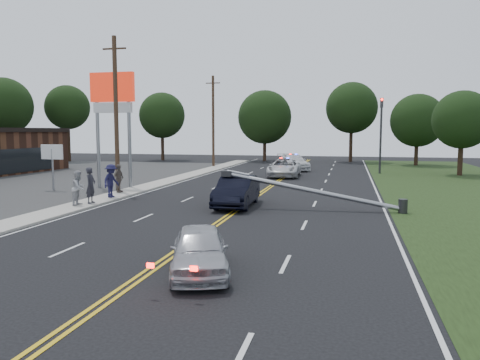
% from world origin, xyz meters
% --- Properties ---
extents(ground, '(120.00, 120.00, 0.00)m').
position_xyz_m(ground, '(0.00, 0.00, 0.00)').
color(ground, black).
rests_on(ground, ground).
extents(sidewalk, '(1.80, 70.00, 0.12)m').
position_xyz_m(sidewalk, '(-8.40, 10.00, 0.06)').
color(sidewalk, '#A8A398').
rests_on(sidewalk, ground).
extents(centerline_yellow, '(0.36, 80.00, 0.00)m').
position_xyz_m(centerline_yellow, '(0.00, 10.00, 0.01)').
color(centerline_yellow, gold).
rests_on(centerline_yellow, ground).
extents(pylon_sign, '(3.20, 0.35, 8.00)m').
position_xyz_m(pylon_sign, '(-10.50, 14.00, 6.00)').
color(pylon_sign, gray).
rests_on(pylon_sign, ground).
extents(small_sign, '(1.60, 0.14, 3.10)m').
position_xyz_m(small_sign, '(-14.00, 12.00, 2.33)').
color(small_sign, gray).
rests_on(small_sign, ground).
extents(traffic_signal, '(0.28, 0.41, 7.05)m').
position_xyz_m(traffic_signal, '(8.30, 30.00, 4.21)').
color(traffic_signal, '#2D2D30').
rests_on(traffic_signal, ground).
extents(fallen_streetlight, '(9.36, 0.44, 1.91)m').
position_xyz_m(fallen_streetlight, '(4.19, 8.00, 0.92)').
color(fallen_streetlight, '#2D2D30').
rests_on(fallen_streetlight, ground).
extents(utility_pole_mid, '(1.60, 0.28, 10.00)m').
position_xyz_m(utility_pole_mid, '(-9.20, 12.00, 5.08)').
color(utility_pole_mid, '#382619').
rests_on(utility_pole_mid, ground).
extents(utility_pole_far, '(1.60, 0.28, 10.00)m').
position_xyz_m(utility_pole_far, '(-9.20, 34.00, 5.08)').
color(utility_pole_far, '#382619').
rests_on(utility_pole_far, ground).
extents(tree_3, '(6.74, 6.74, 10.30)m').
position_xyz_m(tree_3, '(-34.60, 32.35, 6.92)').
color(tree_3, black).
rests_on(tree_3, ground).
extents(tree_4, '(5.73, 5.73, 9.94)m').
position_xyz_m(tree_4, '(-30.59, 39.19, 7.06)').
color(tree_4, black).
rests_on(tree_4, ground).
extents(tree_5, '(6.20, 6.20, 9.21)m').
position_xyz_m(tree_5, '(-19.51, 44.33, 6.10)').
color(tree_5, black).
rests_on(tree_5, ground).
extents(tree_6, '(7.10, 7.10, 9.38)m').
position_xyz_m(tree_6, '(-5.59, 45.94, 5.82)').
color(tree_6, black).
rests_on(tree_6, ground).
extents(tree_7, '(6.56, 6.56, 10.25)m').
position_xyz_m(tree_7, '(5.62, 46.68, 6.95)').
color(tree_7, black).
rests_on(tree_7, ground).
extents(tree_8, '(6.14, 6.14, 8.28)m').
position_xyz_m(tree_8, '(13.08, 42.13, 5.20)').
color(tree_8, black).
rests_on(tree_8, ground).
extents(tree_9, '(5.18, 5.18, 7.60)m').
position_xyz_m(tree_9, '(15.23, 29.74, 4.99)').
color(tree_9, black).
rests_on(tree_9, ground).
extents(crashed_sedan, '(1.91, 5.02, 1.64)m').
position_xyz_m(crashed_sedan, '(-0.30, 8.23, 0.82)').
color(crashed_sedan, black).
rests_on(crashed_sedan, ground).
extents(waiting_sedan, '(2.72, 4.21, 1.33)m').
position_xyz_m(waiting_sedan, '(1.46, -3.45, 0.67)').
color(waiting_sedan, '#B1B2B9').
rests_on(waiting_sedan, ground).
extents(emergency_a, '(2.74, 5.65, 1.55)m').
position_xyz_m(emergency_a, '(-0.05, 24.91, 0.77)').
color(emergency_a, silver).
rests_on(emergency_a, ground).
extents(emergency_b, '(4.35, 6.07, 1.63)m').
position_xyz_m(emergency_b, '(-0.11, 31.99, 0.82)').
color(emergency_b, silver).
rests_on(emergency_b, ground).
extents(bystander_a, '(0.51, 0.74, 1.94)m').
position_xyz_m(bystander_a, '(-8.03, 6.75, 1.09)').
color(bystander_a, '#28272F').
rests_on(bystander_a, sidewalk).
extents(bystander_b, '(0.76, 0.93, 1.82)m').
position_xyz_m(bystander_b, '(-8.31, 6.05, 1.03)').
color(bystander_b, '#A7A6AB').
rests_on(bystander_b, sidewalk).
extents(bystander_c, '(0.89, 1.35, 1.95)m').
position_xyz_m(bystander_c, '(-8.06, 9.03, 1.09)').
color(bystander_c, '#18173A').
rests_on(bystander_c, sidewalk).
extents(bystander_d, '(0.51, 1.07, 1.79)m').
position_xyz_m(bystander_d, '(-8.70, 11.14, 1.01)').
color(bystander_d, '#5F544C').
rests_on(bystander_d, sidewalk).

